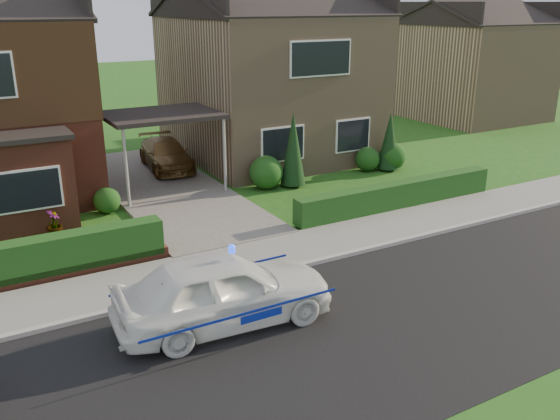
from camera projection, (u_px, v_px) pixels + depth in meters
ground at (347, 331)px, 12.05m from camera, size 120.00×120.00×0.00m
road at (347, 331)px, 12.05m from camera, size 60.00×6.00×0.02m
kerb at (274, 272)px, 14.53m from camera, size 60.00×0.16×0.12m
sidewalk at (255, 257)px, 15.39m from camera, size 60.00×2.00×0.10m
driveway at (166, 189)px, 21.05m from camera, size 3.80×12.00×0.12m
house_right at (268, 69)px, 25.01m from camera, size 7.50×8.06×7.25m
carport_link at (161, 116)px, 20.15m from camera, size 3.80×3.00×2.77m
dwarf_wall at (7, 285)px, 13.63m from camera, size 7.70×0.25×0.36m
hedge_left at (8, 289)px, 13.81m from camera, size 7.50×0.55×0.90m
hedge_right at (396, 209)px, 19.14m from camera, size 7.50×0.55×0.80m
shrub_left_mid at (55, 204)px, 17.59m from camera, size 1.32×1.32×1.32m
shrub_left_near at (107, 200)px, 18.66m from camera, size 0.84×0.84×0.84m
shrub_right_near at (266, 173)px, 21.05m from camera, size 1.20×1.20×1.20m
shrub_right_mid at (367, 159)px, 23.32m from camera, size 0.96×0.96×0.96m
shrub_right_far at (392, 156)px, 23.52m from camera, size 1.08×1.08×1.08m
conifer_a at (293, 151)px, 21.12m from camera, size 0.90×0.90×2.60m
conifer_b at (389, 143)px, 23.24m from camera, size 0.90×0.90×2.20m
neighbour_right at (470, 72)px, 33.64m from camera, size 6.50×7.00×5.20m
police_car at (224, 291)px, 12.07m from camera, size 4.13×4.60×1.69m
driveway_car at (166, 154)px, 23.25m from camera, size 1.95×4.01×1.13m
potted_plant_b at (94, 247)px, 15.13m from camera, size 0.54×0.48×0.83m
potted_plant_c at (54, 225)px, 16.67m from camera, size 0.54×0.54×0.80m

